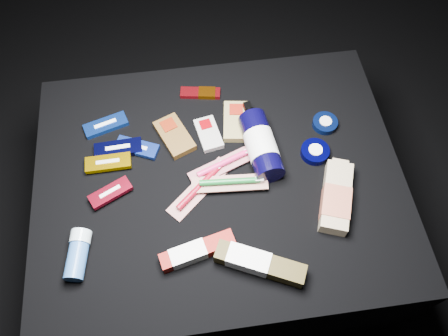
{
  "coord_description": "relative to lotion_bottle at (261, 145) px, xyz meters",
  "views": [
    {
      "loc": [
        -0.06,
        -0.55,
        1.43
      ],
      "look_at": [
        0.01,
        0.01,
        0.42
      ],
      "focal_mm": 35.0,
      "sensor_mm": 36.0,
      "label": 1
    }
  ],
  "objects": [
    {
      "name": "clif_bar_0",
      "position": [
        -0.23,
        0.09,
        -0.03
      ],
      "size": [
        0.12,
        0.15,
        0.02
      ],
      "rotation": [
        0.0,
        0.0,
        0.4
      ],
      "color": "#573B17",
      "rests_on": "cloth_table"
    },
    {
      "name": "cream_tin_lower",
      "position": [
        0.15,
        -0.02,
        -0.03
      ],
      "size": [
        0.08,
        0.08,
        0.02
      ],
      "rotation": [
        0.0,
        0.0,
        0.06
      ],
      "color": "black",
      "rests_on": "cloth_table"
    },
    {
      "name": "luna_bar_2",
      "position": [
        -0.38,
        0.06,
        -0.03
      ],
      "size": [
        0.13,
        0.05,
        0.02
      ],
      "rotation": [
        0.0,
        0.0,
        0.04
      ],
      "color": "black",
      "rests_on": "cloth_table"
    },
    {
      "name": "luna_bar_4",
      "position": [
        -0.4,
        -0.08,
        -0.02
      ],
      "size": [
        0.12,
        0.09,
        0.01
      ],
      "rotation": [
        0.0,
        0.0,
        0.46
      ],
      "color": "maroon",
      "rests_on": "cloth_table"
    },
    {
      "name": "toothbrush_pack_0",
      "position": [
        -0.17,
        -0.09,
        -0.03
      ],
      "size": [
        0.19,
        0.18,
        0.02
      ],
      "rotation": [
        0.0,
        0.0,
        0.73
      ],
      "color": "#BBB6AF",
      "rests_on": "cloth_table"
    },
    {
      "name": "clif_bar_2",
      "position": [
        -0.05,
        0.11,
        -0.03
      ],
      "size": [
        0.09,
        0.14,
        0.02
      ],
      "rotation": [
        0.0,
        0.0,
        -0.15
      ],
      "color": "olive",
      "rests_on": "cloth_table"
    },
    {
      "name": "toothbrush_pack_2",
      "position": [
        -0.09,
        -0.09,
        -0.02
      ],
      "size": [
        0.2,
        0.06,
        0.02
      ],
      "rotation": [
        0.0,
        0.0,
        -0.07
      ],
      "color": "#BDB6AF",
      "rests_on": "cloth_table"
    },
    {
      "name": "toothbrush_pack_1",
      "position": [
        -0.1,
        -0.03,
        -0.02
      ],
      "size": [
        0.2,
        0.11,
        0.02
      ],
      "rotation": [
        0.0,
        0.0,
        0.37
      ],
      "color": "#A39C98",
      "rests_on": "cloth_table"
    },
    {
      "name": "power_bar",
      "position": [
        -0.13,
        0.22,
        -0.03
      ],
      "size": [
        0.12,
        0.05,
        0.01
      ],
      "rotation": [
        0.0,
        0.0,
        -0.17
      ],
      "color": "maroon",
      "rests_on": "cloth_table"
    },
    {
      "name": "cloth_table",
      "position": [
        -0.12,
        -0.06,
        -0.24
      ],
      "size": [
        0.98,
        0.78,
        0.4
      ],
      "primitive_type": "cube",
      "color": "black",
      "rests_on": "ground"
    },
    {
      "name": "bodywash_bottle",
      "position": [
        0.16,
        -0.17,
        -0.02
      ],
      "size": [
        0.13,
        0.21,
        0.04
      ],
      "rotation": [
        0.0,
        0.0,
        -0.35
      ],
      "color": "tan",
      "rests_on": "cloth_table"
    },
    {
      "name": "toothpaste_carton_green",
      "position": [
        -0.07,
        -0.31,
        -0.01
      ],
      "size": [
        0.21,
        0.13,
        0.04
      ],
      "rotation": [
        0.0,
        0.0,
        -0.44
      ],
      "color": "#372D0E",
      "rests_on": "cloth_table"
    },
    {
      "name": "lotion_bottle",
      "position": [
        0.0,
        0.0,
        0.0
      ],
      "size": [
        0.1,
        0.25,
        0.08
      ],
      "rotation": [
        0.0,
        0.0,
        0.1
      ],
      "color": "black",
      "rests_on": "cloth_table"
    },
    {
      "name": "luna_bar_3",
      "position": [
        -0.41,
        0.02,
        -0.02
      ],
      "size": [
        0.12,
        0.05,
        0.02
      ],
      "rotation": [
        0.0,
        0.0,
        0.02
      ],
      "color": "#BB8D00",
      "rests_on": "cloth_table"
    },
    {
      "name": "toothpaste_carton_red",
      "position": [
        -0.21,
        -0.26,
        -0.02
      ],
      "size": [
        0.19,
        0.08,
        0.04
      ],
      "rotation": [
        0.0,
        0.0,
        0.23
      ],
      "color": "maroon",
      "rests_on": "cloth_table"
    },
    {
      "name": "clif_bar_1",
      "position": [
        -0.13,
        0.08,
        -0.03
      ],
      "size": [
        0.08,
        0.12,
        0.02
      ],
      "rotation": [
        0.0,
        0.0,
        0.19
      ],
      "color": "#A8A6A0",
      "rests_on": "cloth_table"
    },
    {
      "name": "luna_bar_0",
      "position": [
        -0.42,
        0.15,
        -0.03
      ],
      "size": [
        0.13,
        0.08,
        0.02
      ],
      "rotation": [
        0.0,
        0.0,
        0.3
      ],
      "color": "#133A9E",
      "rests_on": "cloth_table"
    },
    {
      "name": "luna_bar_1",
      "position": [
        -0.33,
        0.06,
        -0.03
      ],
      "size": [
        0.13,
        0.09,
        0.02
      ],
      "rotation": [
        0.0,
        0.0,
        -0.42
      ],
      "color": "#1B3CB3",
      "rests_on": "cloth_table"
    },
    {
      "name": "cream_tin_upper",
      "position": [
        0.2,
        0.07,
        -0.03
      ],
      "size": [
        0.07,
        0.07,
        0.02
      ],
      "rotation": [
        0.0,
        0.0,
        -0.43
      ],
      "color": "black",
      "rests_on": "cloth_table"
    },
    {
      "name": "deodorant_stick",
      "position": [
        -0.48,
        -0.23,
        -0.02
      ],
      "size": [
        0.07,
        0.12,
        0.05
      ],
      "rotation": [
        0.0,
        0.0,
        -0.16
      ],
      "color": "#2F61A8",
      "rests_on": "cloth_table"
    },
    {
      "name": "ground",
      "position": [
        -0.12,
        -0.06,
        -0.44
      ],
      "size": [
        3.0,
        3.0,
        0.0
      ],
      "primitive_type": "plane",
      "color": "black",
      "rests_on": "ground"
    }
  ]
}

